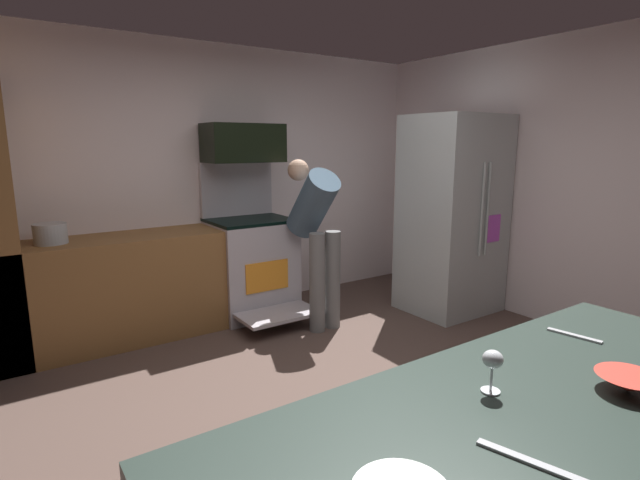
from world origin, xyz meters
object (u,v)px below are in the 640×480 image
Objects in this scene: refrigerator at (452,215)px; oven_range at (251,263)px; mixing_bowl_large at (629,383)px; stock_pot at (50,234)px; person_cook at (316,229)px; wine_glass_near at (493,362)px; microwave at (243,143)px.

oven_range is at bearing 149.42° from refrigerator.
stock_pot is (-1.24, 3.62, 0.05)m from mixing_bowl_large.
person_cook reaches higher than oven_range.
person_cook is at bearing 74.75° from mixing_bowl_large.
person_cook is 10.94× the size of wine_glass_near.
wine_glass_near is 3.49m from stock_pot.
stock_pot is (-2.05, 0.64, 0.07)m from person_cook.
person_cook is (0.35, -0.72, -0.76)m from microwave.
microwave is 1.10m from person_cook.
mixing_bowl_large is (-2.18, -2.59, -0.04)m from refrigerator.
oven_range is 1.77m from stock_pot.
oven_range is 0.82m from person_cook.
microwave is at bearing 116.10° from person_cook.
microwave is at bearing 76.62° from wine_glass_near.
wine_glass_near is at bearing -103.75° from oven_range.
oven_range is 2.01× the size of microwave.
oven_range is 10.70× the size of wine_glass_near.
microwave reaches higher than person_cook.
refrigerator is at bearing -30.58° from oven_range.
microwave is 1.84m from stock_pot.
refrigerator is 1.27× the size of person_cook.
stock_pot is (-1.70, -0.08, -0.69)m from microwave.
mixing_bowl_large is at bearing -71.07° from stock_pot.
oven_range is at bearing -90.00° from microwave.
stock_pot is (-1.70, 0.02, 0.47)m from oven_range.
refrigerator is at bearing -16.78° from stock_pot.
microwave is 2.16m from refrigerator.
mixing_bowl_large is (-0.81, -2.98, 0.02)m from person_cook.
wine_glass_near reaches higher than mixing_bowl_large.
oven_range is 6.11× the size of stock_pot.
stock_pot reaches higher than mixing_bowl_large.
microwave reaches higher than oven_range.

